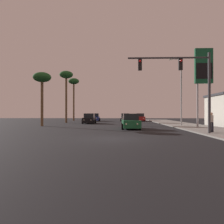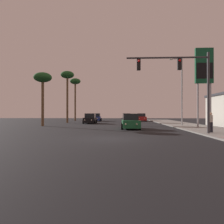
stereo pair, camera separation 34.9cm
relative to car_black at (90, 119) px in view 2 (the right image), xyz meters
The scene contains 14 objects.
ground_plane 22.24m from the car_black, 77.96° to the right, with size 120.00×120.00×0.00m, color black.
sidewalk_right 18.39m from the car_black, 39.70° to the right, with size 5.00×60.00×0.12m.
car_black is the anchor object (origin of this frame).
car_green 13.99m from the car_black, 63.16° to the right, with size 2.04×4.34×1.68m.
car_blue 10.56m from the car_black, 91.22° to the left, with size 2.04×4.34×1.68m.
car_grey 12.42m from the car_black, 59.58° to the left, with size 2.04×4.33×1.68m.
car_red 14.72m from the car_black, 49.70° to the left, with size 2.04×4.34×1.68m.
traffic_light_mast 21.80m from the car_black, 60.81° to the right, with size 6.64×0.36×6.50m.
street_lamp 15.62m from the car_black, 28.35° to the right, with size 1.74×0.24×9.00m.
gas_station_sign 19.45m from the car_black, 37.55° to the right, with size 2.00×0.42×9.00m.
pedestrian_on_sidewalk 22.00m from the car_black, 54.33° to the right, with size 0.34×0.32×1.67m.
palm_tree_near 10.83m from the car_black, 124.26° to the right, with size 2.40×2.40×7.21m.
palm_tree_far 15.34m from the car_black, 113.09° to the left, with size 2.40×2.40×9.60m.
palm_tree_mid 8.88m from the car_black, 153.14° to the left, with size 2.40×2.40×9.31m.
Camera 2 is at (0.80, -14.76, 1.73)m, focal length 35.00 mm.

